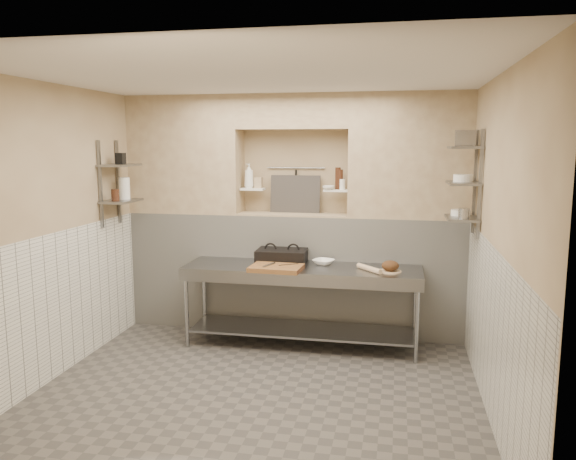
% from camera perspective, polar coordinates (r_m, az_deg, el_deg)
% --- Properties ---
extents(floor, '(4.00, 3.90, 0.10)m').
position_cam_1_polar(floor, '(5.40, -2.97, -16.29)').
color(floor, '#514C48').
rests_on(floor, ground).
extents(ceiling, '(4.00, 3.90, 0.10)m').
position_cam_1_polar(ceiling, '(4.93, -3.25, 15.90)').
color(ceiling, silver).
rests_on(ceiling, ground).
extents(wall_left, '(0.10, 3.90, 2.80)m').
position_cam_1_polar(wall_left, '(5.81, -23.10, -0.22)').
color(wall_left, tan).
rests_on(wall_left, ground).
extents(wall_right, '(0.10, 3.90, 2.80)m').
position_cam_1_polar(wall_right, '(4.89, 20.89, -1.65)').
color(wall_right, tan).
rests_on(wall_right, ground).
extents(wall_back, '(4.00, 0.10, 2.80)m').
position_cam_1_polar(wall_back, '(6.90, 0.96, 1.79)').
color(wall_back, tan).
rests_on(wall_back, ground).
extents(wall_front, '(4.00, 0.10, 2.80)m').
position_cam_1_polar(wall_front, '(3.11, -12.22, -7.00)').
color(wall_front, tan).
rests_on(wall_front, ground).
extents(backwall_lower, '(4.00, 0.40, 1.40)m').
position_cam_1_polar(backwall_lower, '(6.78, 0.57, -4.34)').
color(backwall_lower, silver).
rests_on(backwall_lower, floor).
extents(alcove_sill, '(1.30, 0.40, 0.02)m').
position_cam_1_polar(alcove_sill, '(6.66, 0.58, 1.62)').
color(alcove_sill, tan).
rests_on(alcove_sill, backwall_lower).
extents(backwall_pillar_left, '(1.35, 0.40, 1.40)m').
position_cam_1_polar(backwall_pillar_left, '(6.97, -10.27, 7.49)').
color(backwall_pillar_left, tan).
rests_on(backwall_pillar_left, backwall_lower).
extents(backwall_pillar_right, '(1.35, 0.40, 1.40)m').
position_cam_1_polar(backwall_pillar_right, '(6.50, 12.26, 7.36)').
color(backwall_pillar_right, tan).
rests_on(backwall_pillar_right, backwall_lower).
extents(backwall_header, '(1.30, 0.40, 0.40)m').
position_cam_1_polar(backwall_header, '(6.62, 0.60, 11.91)').
color(backwall_header, tan).
rests_on(backwall_header, backwall_lower).
extents(wainscot_left, '(0.02, 3.90, 1.40)m').
position_cam_1_polar(wainscot_left, '(5.92, -22.21, -6.94)').
color(wainscot_left, silver).
rests_on(wainscot_left, floor).
extents(wainscot_right, '(0.02, 3.90, 1.40)m').
position_cam_1_polar(wainscot_right, '(5.05, 19.77, -9.48)').
color(wainscot_right, silver).
rests_on(wainscot_right, floor).
extents(alcove_shelf_left, '(0.28, 0.16, 0.02)m').
position_cam_1_polar(alcove_shelf_left, '(6.73, -3.61, 4.17)').
color(alcove_shelf_left, white).
rests_on(alcove_shelf_left, backwall_lower).
extents(alcove_shelf_right, '(0.28, 0.16, 0.02)m').
position_cam_1_polar(alcove_shelf_right, '(6.55, 4.90, 4.03)').
color(alcove_shelf_right, white).
rests_on(alcove_shelf_right, backwall_lower).
extents(utensil_rail, '(0.70, 0.02, 0.02)m').
position_cam_1_polar(utensil_rail, '(6.78, 0.85, 6.33)').
color(utensil_rail, gray).
rests_on(utensil_rail, wall_back).
extents(hanging_steel, '(0.02, 0.02, 0.30)m').
position_cam_1_polar(hanging_steel, '(6.77, 0.82, 4.89)').
color(hanging_steel, black).
rests_on(hanging_steel, utensil_rail).
extents(splash_panel, '(0.60, 0.08, 0.45)m').
position_cam_1_polar(splash_panel, '(6.73, 0.74, 3.67)').
color(splash_panel, '#383330').
rests_on(splash_panel, alcove_sill).
extents(shelf_rail_left_a, '(0.03, 0.03, 0.95)m').
position_cam_1_polar(shelf_rail_left_a, '(6.80, -16.87, 4.70)').
color(shelf_rail_left_a, slate).
rests_on(shelf_rail_left_a, wall_left).
extents(shelf_rail_left_b, '(0.03, 0.03, 0.95)m').
position_cam_1_polar(shelf_rail_left_b, '(6.45, -18.53, 4.43)').
color(shelf_rail_left_b, slate).
rests_on(shelf_rail_left_b, wall_left).
extents(wall_shelf_left_lower, '(0.30, 0.50, 0.02)m').
position_cam_1_polar(wall_shelf_left_lower, '(6.58, -16.57, 2.84)').
color(wall_shelf_left_lower, slate).
rests_on(wall_shelf_left_lower, wall_left).
extents(wall_shelf_left_upper, '(0.30, 0.50, 0.03)m').
position_cam_1_polar(wall_shelf_left_upper, '(6.55, -16.72, 6.32)').
color(wall_shelf_left_upper, slate).
rests_on(wall_shelf_left_upper, wall_left).
extents(shelf_rail_right_a, '(0.03, 0.03, 1.05)m').
position_cam_1_polar(shelf_rail_right_a, '(6.06, 18.45, 4.66)').
color(shelf_rail_right_a, slate).
rests_on(shelf_rail_right_a, wall_right).
extents(shelf_rail_right_b, '(0.03, 0.03, 1.05)m').
position_cam_1_polar(shelf_rail_right_b, '(5.66, 18.95, 4.38)').
color(shelf_rail_right_b, slate).
rests_on(shelf_rail_right_b, wall_right).
extents(wall_shelf_right_lower, '(0.30, 0.50, 0.02)m').
position_cam_1_polar(wall_shelf_right_lower, '(5.87, 17.22, 1.17)').
color(wall_shelf_right_lower, slate).
rests_on(wall_shelf_right_lower, wall_right).
extents(wall_shelf_right_mid, '(0.30, 0.50, 0.02)m').
position_cam_1_polar(wall_shelf_right_mid, '(5.84, 17.37, 4.57)').
color(wall_shelf_right_mid, slate).
rests_on(wall_shelf_right_mid, wall_right).
extents(wall_shelf_right_upper, '(0.30, 0.50, 0.03)m').
position_cam_1_polar(wall_shelf_right_upper, '(5.83, 17.53, 8.00)').
color(wall_shelf_right_upper, slate).
rests_on(wall_shelf_right_upper, wall_right).
extents(prep_table, '(2.60, 0.70, 0.90)m').
position_cam_1_polar(prep_table, '(6.22, 1.39, -6.09)').
color(prep_table, gray).
rests_on(prep_table, floor).
extents(panini_press, '(0.57, 0.42, 0.15)m').
position_cam_1_polar(panini_press, '(6.38, -0.62, -2.64)').
color(panini_press, black).
rests_on(panini_press, prep_table).
extents(cutting_board, '(0.57, 0.41, 0.05)m').
position_cam_1_polar(cutting_board, '(5.99, -1.21, -3.88)').
color(cutting_board, olive).
rests_on(cutting_board, prep_table).
extents(knife_blade, '(0.20, 0.15, 0.01)m').
position_cam_1_polar(knife_blade, '(6.05, 0.05, -3.54)').
color(knife_blade, gray).
rests_on(knife_blade, cutting_board).
extents(tongs, '(0.10, 0.22, 0.02)m').
position_cam_1_polar(tongs, '(6.00, -1.95, -3.56)').
color(tongs, gray).
rests_on(tongs, cutting_board).
extents(mixing_bowl, '(0.30, 0.30, 0.06)m').
position_cam_1_polar(mixing_bowl, '(6.30, 3.63, -3.25)').
color(mixing_bowl, white).
rests_on(mixing_bowl, prep_table).
extents(rolling_pin, '(0.29, 0.32, 0.06)m').
position_cam_1_polar(rolling_pin, '(6.01, 8.25, -3.91)').
color(rolling_pin, beige).
rests_on(rolling_pin, prep_table).
extents(bread_board, '(0.24, 0.24, 0.01)m').
position_cam_1_polar(bread_board, '(6.02, 10.33, -4.15)').
color(bread_board, beige).
rests_on(bread_board, prep_table).
extents(bread_loaf, '(0.18, 0.18, 0.11)m').
position_cam_1_polar(bread_loaf, '(6.00, 10.35, -3.58)').
color(bread_loaf, '#4C2D19').
rests_on(bread_loaf, bread_board).
extents(bottle_soap, '(0.14, 0.14, 0.29)m').
position_cam_1_polar(bottle_soap, '(6.74, -3.98, 5.52)').
color(bottle_soap, white).
rests_on(bottle_soap, alcove_shelf_left).
extents(jar_alcove, '(0.09, 0.09, 0.13)m').
position_cam_1_polar(jar_alcove, '(6.74, -3.01, 4.83)').
color(jar_alcove, tan).
rests_on(jar_alcove, alcove_shelf_left).
extents(bowl_alcove, '(0.18, 0.18, 0.04)m').
position_cam_1_polar(bowl_alcove, '(6.52, 4.12, 4.32)').
color(bowl_alcove, white).
rests_on(bowl_alcove, alcove_shelf_right).
extents(condiment_a, '(0.06, 0.06, 0.23)m').
position_cam_1_polar(condiment_a, '(6.54, 5.32, 5.14)').
color(condiment_a, '#361B10').
rests_on(condiment_a, alcove_shelf_right).
extents(condiment_b, '(0.06, 0.06, 0.25)m').
position_cam_1_polar(condiment_b, '(6.56, 5.09, 5.25)').
color(condiment_b, '#361B10').
rests_on(condiment_b, alcove_shelf_right).
extents(condiment_c, '(0.07, 0.07, 0.12)m').
position_cam_1_polar(condiment_c, '(6.54, 5.52, 4.65)').
color(condiment_c, white).
rests_on(condiment_c, alcove_shelf_right).
extents(jug_left, '(0.12, 0.12, 0.25)m').
position_cam_1_polar(jug_left, '(6.64, -16.29, 4.08)').
color(jug_left, white).
rests_on(jug_left, wall_shelf_left_lower).
extents(jar_left, '(0.09, 0.09, 0.13)m').
position_cam_1_polar(jar_left, '(6.45, -17.14, 3.41)').
color(jar_left, '#361B10').
rests_on(jar_left, wall_shelf_left_lower).
extents(box_left_upper, '(0.09, 0.09, 0.12)m').
position_cam_1_polar(box_left_upper, '(6.57, -16.64, 6.98)').
color(box_left_upper, black).
rests_on(box_left_upper, wall_shelf_left_upper).
extents(bowl_right, '(0.19, 0.19, 0.06)m').
position_cam_1_polar(bowl_right, '(5.98, 17.13, 1.70)').
color(bowl_right, white).
rests_on(bowl_right, wall_shelf_right_lower).
extents(canister_right, '(0.11, 0.11, 0.11)m').
position_cam_1_polar(canister_right, '(5.69, 17.43, 1.59)').
color(canister_right, gray).
rests_on(canister_right, wall_shelf_right_lower).
extents(bowl_right_mid, '(0.19, 0.19, 0.07)m').
position_cam_1_polar(bowl_right_mid, '(5.88, 17.36, 5.06)').
color(bowl_right_mid, white).
rests_on(bowl_right_mid, wall_shelf_right_mid).
extents(basket_right, '(0.22, 0.26, 0.15)m').
position_cam_1_polar(basket_right, '(5.79, 17.62, 8.88)').
color(basket_right, gray).
rests_on(basket_right, wall_shelf_right_upper).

